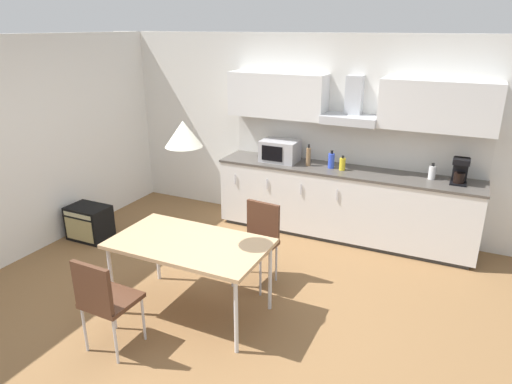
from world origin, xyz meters
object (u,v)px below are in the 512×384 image
bottle_yellow (342,164)px  chair_far_right (258,235)px  bottle_white (432,172)px  bottle_brown (308,157)px  pendant_lamp (183,134)px  dining_table (190,246)px  chair_near_left (103,297)px  microwave (280,151)px  coffee_maker (460,171)px  bottle_blue (331,160)px  guitar_amp (89,223)px

bottle_yellow → chair_far_right: (-0.48, -1.44, -0.46)m
bottle_white → chair_far_right: bearing=-134.9°
bottle_brown → pendant_lamp: bearing=-99.4°
bottle_yellow → dining_table: (-0.81, -2.23, -0.30)m
bottle_white → chair_near_left: size_ratio=0.22×
chair_far_right → bottle_brown: bearing=88.6°
microwave → dining_table: bearing=-88.9°
bottle_brown → coffee_maker: bearing=2.0°
bottle_blue → chair_near_left: bottle_blue is taller
guitar_amp → pendant_lamp: 2.70m
bottle_brown → dining_table: (-0.37, -2.23, -0.34)m
dining_table → coffee_maker: bearing=46.8°
bottle_blue → guitar_amp: 3.20m
chair_near_left → microwave: bearing=84.7°
bottle_white → bottle_yellow: 1.05m
bottle_yellow → bottle_blue: bearing=169.4°
chair_near_left → guitar_amp: chair_near_left is taller
coffee_maker → guitar_amp: coffee_maker is taller
bottle_yellow → chair_far_right: 1.58m
bottle_yellow → bottle_brown: bearing=179.8°
microwave → guitar_amp: (-2.03, -1.47, -0.83)m
microwave → bottle_brown: size_ratio=1.71×
bottle_yellow → bottle_brown: size_ratio=0.65×
chair_far_right → dining_table: bearing=-112.7°
chair_far_right → pendant_lamp: pendant_lamp is taller
coffee_maker → bottle_white: size_ratio=1.55×
bottle_yellow → chair_near_left: (-1.14, -3.02, -0.46)m
bottle_blue → pendant_lamp: (-0.66, -2.25, 0.74)m
chair_near_left → guitar_amp: bearing=137.7°
bottle_yellow → guitar_amp: 3.31m
dining_table → guitar_amp: bearing=159.0°
microwave → bottle_blue: 0.71m
coffee_maker → chair_near_left: 3.99m
bottle_brown → guitar_amp: bottle_brown is taller
chair_near_left → bottle_brown: bearing=77.1°
dining_table → pendant_lamp: size_ratio=4.49×
dining_table → pendant_lamp: (0.00, 0.00, 1.06)m
bottle_brown → chair_near_left: 3.14m
bottle_white → chair_near_left: bearing=-125.0°
chair_far_right → coffee_maker: bearing=39.5°
bottle_yellow → bottle_white: bearing=5.3°
bottle_yellow → chair_near_left: bearing=-110.7°
bottle_brown → pendant_lamp: pendant_lamp is taller
coffee_maker → dining_table: coffee_maker is taller
microwave → bottle_blue: (0.71, -0.01, -0.04)m
bottle_white → chair_far_right: bottle_white is taller
dining_table → bottle_white: bearing=51.4°
guitar_amp → bottle_yellow: bearing=26.3°
bottle_brown → guitar_amp: (-2.44, -1.43, -0.81)m
bottle_white → pendant_lamp: size_ratio=0.60×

